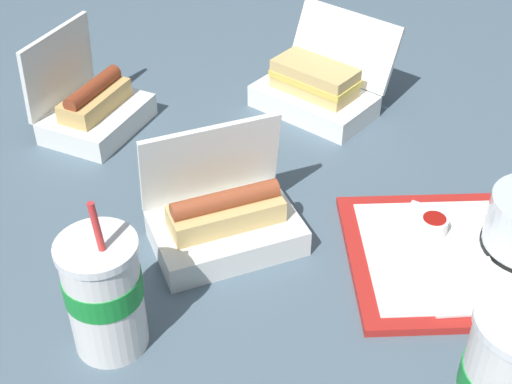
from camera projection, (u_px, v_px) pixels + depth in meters
name	position (u px, v px, depth m)	size (l,w,h in m)	color
ground_plane	(281.00, 199.00, 1.08)	(3.20, 3.20, 0.00)	#4C6070
food_tray	(484.00, 256.00, 0.97)	(0.38, 0.27, 0.01)	red
ketchup_cup	(434.00, 224.00, 0.99)	(0.04, 0.04, 0.02)	white
napkin_stack	(464.00, 286.00, 0.91)	(0.10, 0.10, 0.00)	white
plastic_fork	(447.00, 215.00, 1.02)	(0.11, 0.01, 0.01)	white
clamshell_hotdog_back	(92.00, 107.00, 1.21)	(0.20, 0.21, 0.17)	white
clamshell_sandwich_front	(317.00, 88.00, 1.26)	(0.27, 0.27, 0.15)	white
clamshell_hotdog_corner	(224.00, 219.00, 0.97)	(0.23, 0.20, 0.17)	white
soda_cup_right	(104.00, 293.00, 0.81)	(0.09, 0.09, 0.22)	white
soda_cup_back	(510.00, 373.00, 0.72)	(0.10, 0.10, 0.22)	white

